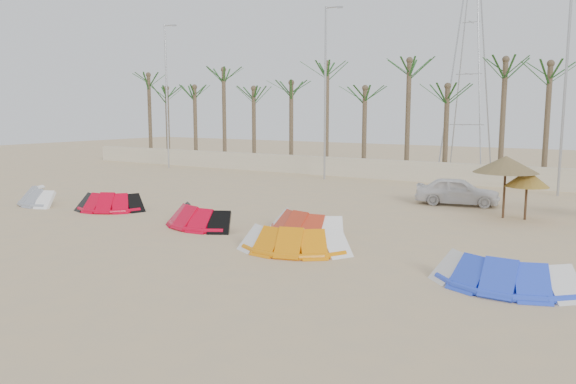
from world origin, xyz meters
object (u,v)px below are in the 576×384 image
Objects in this scene: kite_red_right at (308,221)px; kite_blue at (506,271)px; car at (457,191)px; kite_red_mid at (203,215)px; kite_orange at (299,238)px; kite_grey at (44,195)px; kite_red_left at (115,201)px; parasol_mid at (527,178)px; parasol_left at (506,164)px.

kite_red_right and kite_blue have the same top height.
car reaches higher than kite_red_right.
kite_orange is at bearing -15.15° from kite_red_mid.
kite_red_right is at bearing 113.72° from kite_orange.
kite_red_left is at bearing 6.96° from kite_grey.
kite_red_left is 0.99× the size of kite_blue.
kite_red_right is at bearing 158.95° from kite_blue.
parasol_mid reaches higher than kite_blue.
parasol_left is (9.57, 7.93, 1.83)m from kite_red_mid.
kite_orange is 1.83× the size of parasol_mid.
kite_orange is at bearing -66.28° from kite_red_right.
kite_grey is 19.93m from car.
parasol_left reaches higher than kite_grey.
kite_red_right is 8.92m from parasol_left.
kite_grey is at bearing 175.40° from kite_blue.
kite_blue is at bearing -21.05° from kite_red_right.
car is at bearing 55.88° from kite_red_mid.
car is at bearing 31.23° from kite_grey.
parasol_mid is 4.24m from car.
kite_orange and kite_blue have the same top height.
kite_grey is at bearing 174.82° from kite_orange.
kite_blue is 1.33× the size of parasol_left.
kite_red_right is 0.93× the size of kite_orange.
kite_red_mid is (5.64, -0.51, 0.00)m from kite_red_left.
parasol_left is (19.62, 7.96, 1.84)m from kite_grey.
parasol_mid is (5.18, 9.44, 1.29)m from kite_orange.
kite_grey is 1.02× the size of kite_red_left.
parasol_mid is (16.04, 7.52, 1.29)m from kite_red_left.
car reaches higher than kite_blue.
parasol_left is at bearing 22.07° from kite_grey.
kite_red_left is 17.77m from parasol_mid.
kite_orange is at bearing -114.93° from parasol_left.
kite_grey is at bearing -179.83° from kite_red_mid.
kite_orange is 0.98× the size of car.
kite_red_mid is at bearing -164.95° from kite_red_right.
kite_grey is at bearing -157.93° from parasol_left.
parasol_left reaches higher than kite_red_right.
kite_grey is 14.22m from kite_red_right.
kite_blue is at bearing -4.60° from kite_grey.
kite_orange is (5.22, -1.41, -0.00)m from kite_red_mid.
kite_red_left is 0.93× the size of kite_orange.
parasol_mid reaches higher than kite_red_left.
kite_red_left is 5.66m from kite_red_mid.
kite_red_left is at bearing 174.84° from kite_red_mid.
kite_grey and kite_blue have the same top height.
kite_grey is 21.72m from kite_blue.
parasol_mid reaches higher than car.
parasol_mid is at bearing 37.65° from kite_red_mid.
kite_blue is (21.65, -1.74, 0.00)m from kite_grey.
kite_grey and kite_red_left have the same top height.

